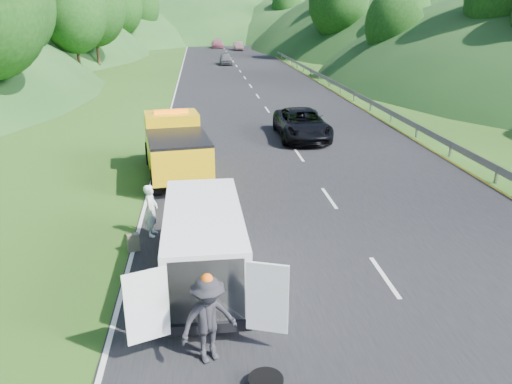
{
  "coord_description": "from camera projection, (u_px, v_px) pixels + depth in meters",
  "views": [
    {
      "loc": [
        -1.73,
        -13.33,
        6.76
      ],
      "look_at": [
        -0.08,
        1.51,
        1.3
      ],
      "focal_mm": 35.0,
      "sensor_mm": 36.0,
      "label": 1
    }
  ],
  "objects": [
    {
      "name": "dist_car_b",
      "position": [
        238.0,
        50.0,
        88.89
      ],
      "size": [
        1.53,
        4.39,
        1.45
      ],
      "primitive_type": "imported",
      "color": "brown",
      "rests_on": "ground"
    },
    {
      "name": "road_surface",
      "position": [
        245.0,
        78.0,
        52.58
      ],
      "size": [
        14.0,
        200.0,
        0.02
      ],
      "primitive_type": "cube",
      "color": "black",
      "rests_on": "ground"
    },
    {
      "name": "tree_line_left",
      "position": [
        74.0,
        62.0,
        68.98
      ],
      "size": [
        14.0,
        140.0,
        14.0
      ],
      "primitive_type": null,
      "color": "#245719",
      "rests_on": "ground"
    },
    {
      "name": "suitcase",
      "position": [
        133.0,
        243.0,
        14.75
      ],
      "size": [
        0.39,
        0.3,
        0.56
      ],
      "primitive_type": "cube",
      "rotation": [
        0.0,
        0.0,
        0.34
      ],
      "color": "#5D5846",
      "rests_on": "ground"
    },
    {
      "name": "worker",
      "position": [
        210.0,
        360.0,
        10.24
      ],
      "size": [
        1.4,
        1.16,
        1.89
      ],
      "primitive_type": "imported",
      "rotation": [
        0.0,
        0.0,
        0.45
      ],
      "color": "black",
      "rests_on": "ground"
    },
    {
      "name": "dist_car_d",
      "position": [
        211.0,
        42.0,
        110.17
      ],
      "size": [
        1.63,
        4.04,
        1.38
      ],
      "primitive_type": "imported",
      "color": "brown",
      "rests_on": "ground"
    },
    {
      "name": "woman",
      "position": [
        153.0,
        235.0,
        15.9
      ],
      "size": [
        0.54,
        0.67,
        1.68
      ],
      "primitive_type": "imported",
      "rotation": [
        0.0,
        0.0,
        1.42
      ],
      "color": "white",
      "rests_on": "ground"
    },
    {
      "name": "tow_truck",
      "position": [
        175.0,
        147.0,
        21.11
      ],
      "size": [
        3.13,
        6.49,
        2.68
      ],
      "rotation": [
        0.0,
        0.0,
        0.14
      ],
      "color": "black",
      "rests_on": "ground"
    },
    {
      "name": "passing_suv",
      "position": [
        301.0,
        138.0,
        27.92
      ],
      "size": [
        2.72,
        5.75,
        1.59
      ],
      "primitive_type": "imported",
      "rotation": [
        0.0,
        0.0,
        -0.02
      ],
      "color": "black",
      "rests_on": "ground"
    },
    {
      "name": "dist_car_a",
      "position": [
        226.0,
        65.0,
        65.27
      ],
      "size": [
        1.63,
        4.04,
        1.38
      ],
      "primitive_type": "imported",
      "color": "#4A4B4F",
      "rests_on": "ground"
    },
    {
      "name": "ground",
      "position": [
        264.0,
        250.0,
        14.94
      ],
      "size": [
        320.0,
        320.0,
        0.0
      ],
      "primitive_type": "plane",
      "color": "#38661E",
      "rests_on": "ground"
    },
    {
      "name": "child",
      "position": [
        212.0,
        246.0,
        15.15
      ],
      "size": [
        0.57,
        0.51,
        0.97
      ],
      "primitive_type": "imported",
      "rotation": [
        0.0,
        0.0,
        -0.37
      ],
      "color": "tan",
      "rests_on": "ground"
    },
    {
      "name": "tree_line_right",
      "position": [
        368.0,
        59.0,
        73.33
      ],
      "size": [
        14.0,
        140.0,
        14.0
      ],
      "primitive_type": null,
      "color": "#245719",
      "rests_on": "ground"
    },
    {
      "name": "hills_backdrop",
      "position": [
        227.0,
        35.0,
        141.34
      ],
      "size": [
        201.0,
        288.6,
        44.0
      ],
      "primitive_type": null,
      "color": "#2D5B23",
      "rests_on": "ground"
    },
    {
      "name": "white_van",
      "position": [
        204.0,
        241.0,
        12.75
      ],
      "size": [
        3.26,
        5.96,
        2.11
      ],
      "rotation": [
        0.0,
        0.0,
        0.01
      ],
      "color": "black",
      "rests_on": "ground"
    },
    {
      "name": "guardrail",
      "position": [
        292.0,
        65.0,
        65.01
      ],
      "size": [
        0.06,
        140.0,
        1.52
      ],
      "primitive_type": "cube",
      "color": "gray",
      "rests_on": "ground"
    },
    {
      "name": "dist_car_c",
      "position": [
        218.0,
        48.0,
        94.0
      ],
      "size": [
        2.17,
        5.33,
        1.55
      ],
      "primitive_type": "imported",
      "color": "#9E4F65",
      "rests_on": "ground"
    }
  ]
}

